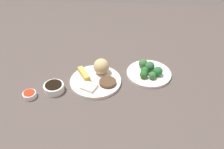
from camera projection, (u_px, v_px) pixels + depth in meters
name	position (u px, v px, depth m)	size (l,w,h in m)	color
tabletop	(95.00, 87.00, 1.25)	(2.20, 2.20, 0.02)	#4E443F
main_plate	(96.00, 81.00, 1.25)	(0.26, 0.26, 0.02)	white
rice_scoop	(101.00, 66.00, 1.27)	(0.08, 0.08, 0.08)	tan
spring_roll	(84.00, 74.00, 1.26)	(0.11, 0.03, 0.03)	gold
crab_rangoon_wonton	(89.00, 87.00, 1.20)	(0.07, 0.06, 0.01)	beige
stir_fry_heap	(108.00, 82.00, 1.22)	(0.09, 0.09, 0.02)	#4E3823
broccoli_plate	(149.00, 74.00, 1.31)	(0.24, 0.24, 0.01)	white
broccoli_floret_0	(150.00, 66.00, 1.30)	(0.05, 0.05, 0.05)	#2E6037
broccoli_floret_1	(144.00, 74.00, 1.26)	(0.04, 0.04, 0.04)	#275F20
broccoli_floret_2	(145.00, 71.00, 1.28)	(0.04, 0.04, 0.04)	#226C2F
broccoli_floret_3	(152.00, 75.00, 1.25)	(0.04, 0.04, 0.04)	#306B30
broccoli_floret_4	(158.00, 71.00, 1.27)	(0.05, 0.05, 0.05)	#226930
broccoli_floret_5	(143.00, 63.00, 1.33)	(0.05, 0.05, 0.05)	#396835
soy_sauce_bowl	(54.00, 88.00, 1.20)	(0.10, 0.10, 0.04)	white
soy_sauce_bowl_liquid	(53.00, 85.00, 1.18)	(0.08, 0.08, 0.00)	black
sauce_ramekin_sweet_and_sour	(30.00, 95.00, 1.17)	(0.06, 0.06, 0.03)	white
sauce_ramekin_sweet_and_sour_liquid	(29.00, 93.00, 1.16)	(0.05, 0.05, 0.00)	red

